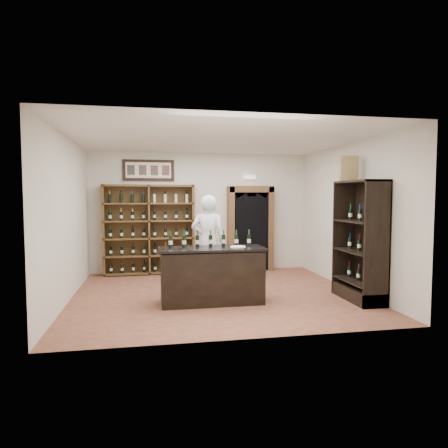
{
  "coord_description": "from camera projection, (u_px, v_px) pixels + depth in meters",
  "views": [
    {
      "loc": [
        -1.27,
        -7.58,
        1.91
      ],
      "look_at": [
        0.19,
        0.3,
        1.35
      ],
      "focal_mm": 32.0,
      "sensor_mm": 36.0,
      "label": 1
    }
  ],
  "objects": [
    {
      "name": "counter_bottle_5",
      "position": [
        236.0,
        240.0,
        7.33
      ],
      "size": [
        0.07,
        0.07,
        0.3
      ],
      "color": "black",
      "rests_on": "tasting_counter"
    },
    {
      "name": "counter_bottle_6",
      "position": [
        249.0,
        240.0,
        7.37
      ],
      "size": [
        0.07,
        0.07,
        0.3
      ],
      "color": "black",
      "rests_on": "tasting_counter"
    },
    {
      "name": "emergency_light",
      "position": [
        250.0,
        177.0,
        10.24
      ],
      "size": [
        0.3,
        0.1,
        0.1
      ],
      "primitive_type": "cube",
      "color": "white",
      "rests_on": "wall_back"
    },
    {
      "name": "wall_left",
      "position": [
        67.0,
        219.0,
        7.2
      ],
      "size": [
        0.04,
        5.0,
        3.0
      ],
      "primitive_type": "cube",
      "color": "silver",
      "rests_on": "ground"
    },
    {
      "name": "wall_back",
      "position": [
        201.0,
        212.0,
        10.15
      ],
      "size": [
        5.5,
        0.04,
        3.0
      ],
      "primitive_type": "cube",
      "color": "silver",
      "rests_on": "ground"
    },
    {
      "name": "shopkeeper",
      "position": [
        208.0,
        242.0,
        8.25
      ],
      "size": [
        0.81,
        0.65,
        1.94
      ],
      "primitive_type": "imported",
      "rotation": [
        0.0,
        0.0,
        2.84
      ],
      "color": "white",
      "rests_on": "ground"
    },
    {
      "name": "plate",
      "position": [
        238.0,
        247.0,
        7.1
      ],
      "size": [
        0.27,
        0.27,
        0.02
      ],
      "primitive_type": "cylinder",
      "color": "silver",
      "rests_on": "tasting_counter"
    },
    {
      "name": "tasting_counter",
      "position": [
        212.0,
        276.0,
        7.14
      ],
      "size": [
        1.88,
        0.78,
        1.0
      ],
      "color": "black",
      "rests_on": "ground"
    },
    {
      "name": "framed_picture",
      "position": [
        148.0,
        170.0,
        9.81
      ],
      "size": [
        1.25,
        0.04,
        0.52
      ],
      "primitive_type": "cube",
      "color": "black",
      "rests_on": "wall_back"
    },
    {
      "name": "arched_doorway",
      "position": [
        250.0,
        226.0,
        10.23
      ],
      "size": [
        1.17,
        0.35,
        2.17
      ],
      "color": "black",
      "rests_on": "ground"
    },
    {
      "name": "counter_bottle_1",
      "position": [
        184.0,
        241.0,
        7.15
      ],
      "size": [
        0.07,
        0.07,
        0.3
      ],
      "color": "black",
      "rests_on": "tasting_counter"
    },
    {
      "name": "counter_bottle_2",
      "position": [
        197.0,
        241.0,
        7.2
      ],
      "size": [
        0.07,
        0.07,
        0.3
      ],
      "color": "black",
      "rests_on": "tasting_counter"
    },
    {
      "name": "wall_right",
      "position": [
        349.0,
        216.0,
        8.2
      ],
      "size": [
        0.04,
        5.0,
        3.0
      ],
      "primitive_type": "cube",
      "color": "silver",
      "rests_on": "ground"
    },
    {
      "name": "wine_crate",
      "position": [
        348.0,
        169.0,
        7.59
      ],
      "size": [
        0.36,
        0.2,
        0.48
      ],
      "primitive_type": "cube",
      "rotation": [
        0.0,
        0.0,
        -0.19
      ],
      "color": "tan",
      "rests_on": "side_cabinet"
    },
    {
      "name": "side_cabinet",
      "position": [
        361.0,
        259.0,
        7.33
      ],
      "size": [
        0.48,
        1.2,
        2.2
      ],
      "color": "black",
      "rests_on": "ground"
    },
    {
      "name": "floor",
      "position": [
        217.0,
        294.0,
        7.8
      ],
      "size": [
        5.5,
        5.5,
        0.0
      ],
      "primitive_type": "plane",
      "color": "#935F3A",
      "rests_on": "ground"
    },
    {
      "name": "wine_shelf",
      "position": [
        149.0,
        229.0,
        9.78
      ],
      "size": [
        2.2,
        0.38,
        2.2
      ],
      "color": "brown",
      "rests_on": "ground"
    },
    {
      "name": "counter_bottle_4",
      "position": [
        224.0,
        240.0,
        7.28
      ],
      "size": [
        0.07,
        0.07,
        0.3
      ],
      "color": "black",
      "rests_on": "tasting_counter"
    },
    {
      "name": "counter_bottle_3",
      "position": [
        211.0,
        241.0,
        7.24
      ],
      "size": [
        0.07,
        0.07,
        0.3
      ],
      "color": "black",
      "rests_on": "tasting_counter"
    },
    {
      "name": "ceiling",
      "position": [
        217.0,
        139.0,
        7.59
      ],
      "size": [
        5.5,
        5.5,
        0.0
      ],
      "primitive_type": "plane",
      "rotation": [
        3.14,
        0.0,
        0.0
      ],
      "color": "white",
      "rests_on": "wall_back"
    },
    {
      "name": "counter_bottle_0",
      "position": [
        171.0,
        241.0,
        7.11
      ],
      "size": [
        0.07,
        0.07,
        0.3
      ],
      "color": "black",
      "rests_on": "tasting_counter"
    }
  ]
}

